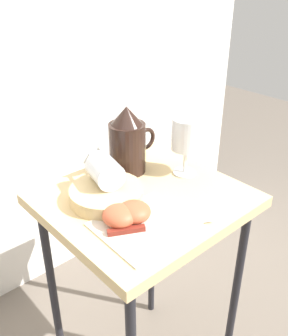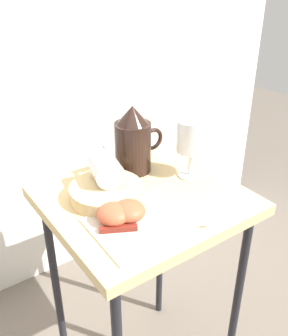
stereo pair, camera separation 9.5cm
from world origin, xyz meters
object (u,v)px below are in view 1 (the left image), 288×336
(apple_half_right, at_px, (134,212))
(knife, at_px, (145,228))
(pitcher, at_px, (128,146))
(wine_glass_upright, at_px, (186,137))
(wine_glass_tipped_near, at_px, (104,170))
(apple_half_left, at_px, (120,216))
(basket_tray, at_px, (107,194))
(table, at_px, (144,222))

(apple_half_right, bearing_deg, knife, -98.70)
(pitcher, xyz_separation_m, wine_glass_upright, (0.11, -0.12, 0.03))
(wine_glass_tipped_near, height_order, apple_half_left, wine_glass_tipped_near)
(wine_glass_tipped_near, distance_m, apple_half_left, 0.14)
(wine_glass_tipped_near, xyz_separation_m, knife, (-0.03, -0.18, -0.06))
(wine_glass_upright, xyz_separation_m, apple_half_right, (-0.25, -0.08, -0.09))
(basket_tray, height_order, apple_half_right, apple_half_right)
(knife, bearing_deg, apple_half_left, 115.92)
(wine_glass_upright, height_order, apple_half_left, wine_glass_upright)
(table, bearing_deg, apple_half_right, -143.56)
(table, bearing_deg, wine_glass_tipped_near, 135.88)
(table, distance_m, apple_half_left, 0.18)
(knife, bearing_deg, table, 49.04)
(table, height_order, apple_half_left, apple_half_left)
(knife, bearing_deg, pitcher, 57.82)
(table, height_order, wine_glass_tipped_near, wine_glass_tipped_near)
(apple_half_left, distance_m, apple_half_right, 0.04)
(pitcher, relative_size, knife, 0.87)
(wine_glass_upright, bearing_deg, basket_tray, 172.05)
(apple_half_right, bearing_deg, table, 36.44)
(apple_half_left, relative_size, knife, 0.36)
(wine_glass_upright, bearing_deg, pitcher, 132.05)
(wine_glass_upright, relative_size, knife, 0.75)
(basket_tray, xyz_separation_m, apple_half_left, (-0.04, -0.10, 0.01))
(table, bearing_deg, wine_glass_upright, 3.65)
(knife, bearing_deg, wine_glass_upright, 25.27)
(basket_tray, distance_m, apple_half_left, 0.11)
(table, height_order, apple_half_right, apple_half_right)
(table, bearing_deg, basket_tray, 152.13)
(table, xyz_separation_m, apple_half_right, (-0.09, -0.07, 0.11))
(wine_glass_upright, distance_m, apple_half_left, 0.31)
(pitcher, distance_m, apple_half_right, 0.25)
(basket_tray, relative_size, apple_half_left, 2.36)
(table, xyz_separation_m, wine_glass_tipped_near, (-0.07, 0.07, 0.16))
(pitcher, distance_m, knife, 0.30)
(table, relative_size, apple_half_left, 9.13)
(apple_half_left, bearing_deg, wine_glass_tipped_near, 67.14)
(wine_glass_tipped_near, height_order, apple_half_right, wine_glass_tipped_near)
(wine_glass_upright, bearing_deg, apple_half_left, -166.78)
(table, height_order, basket_tray, basket_tray)
(table, xyz_separation_m, pitcher, (0.05, 0.13, 0.16))
(pitcher, bearing_deg, wine_glass_tipped_near, -154.29)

